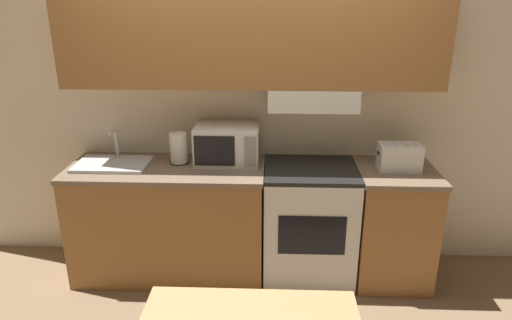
{
  "coord_description": "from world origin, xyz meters",
  "views": [
    {
      "loc": [
        0.16,
        -3.47,
        2.1
      ],
      "look_at": [
        0.05,
        -0.56,
        1.05
      ],
      "focal_mm": 32.0,
      "sensor_mm": 36.0,
      "label": 1
    }
  ],
  "objects_px": {
    "stove_range": "(309,222)",
    "microwave": "(227,144)",
    "toaster": "(399,157)",
    "paper_towel_roll": "(179,148)",
    "sink_basin": "(112,163)"
  },
  "relations": [
    {
      "from": "sink_basin",
      "to": "microwave",
      "type": "bearing_deg",
      "value": 7.6
    },
    {
      "from": "microwave",
      "to": "sink_basin",
      "type": "xyz_separation_m",
      "value": [
        -0.86,
        -0.11,
        -0.13
      ]
    },
    {
      "from": "paper_towel_roll",
      "to": "toaster",
      "type": "bearing_deg",
      "value": -2.83
    },
    {
      "from": "sink_basin",
      "to": "paper_towel_roll",
      "type": "bearing_deg",
      "value": 9.3
    },
    {
      "from": "toaster",
      "to": "paper_towel_roll",
      "type": "relative_size",
      "value": 1.34
    },
    {
      "from": "microwave",
      "to": "paper_towel_roll",
      "type": "bearing_deg",
      "value": -174.69
    },
    {
      "from": "microwave",
      "to": "sink_basin",
      "type": "height_order",
      "value": "microwave"
    },
    {
      "from": "microwave",
      "to": "toaster",
      "type": "bearing_deg",
      "value": -5.16
    },
    {
      "from": "stove_range",
      "to": "sink_basin",
      "type": "xyz_separation_m",
      "value": [
        -1.49,
        -0.01,
        0.47
      ]
    },
    {
      "from": "toaster",
      "to": "sink_basin",
      "type": "distance_m",
      "value": 2.13
    },
    {
      "from": "stove_range",
      "to": "microwave",
      "type": "relative_size",
      "value": 1.88
    },
    {
      "from": "microwave",
      "to": "stove_range",
      "type": "bearing_deg",
      "value": -9.61
    },
    {
      "from": "sink_basin",
      "to": "stove_range",
      "type": "bearing_deg",
      "value": 0.28
    },
    {
      "from": "stove_range",
      "to": "paper_towel_roll",
      "type": "height_order",
      "value": "paper_towel_roll"
    },
    {
      "from": "microwave",
      "to": "paper_towel_roll",
      "type": "relative_size",
      "value": 2.05
    }
  ]
}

